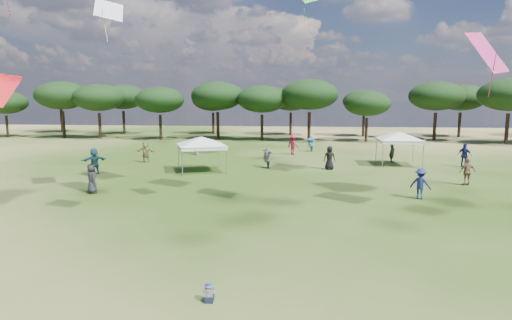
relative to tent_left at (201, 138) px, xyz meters
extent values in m
cylinder|color=black|center=(-31.96, 23.30, -0.97)|extent=(0.33, 0.33, 2.92)
ellipsoid|color=black|center=(-31.96, 23.30, 2.24)|extent=(5.67, 5.67, 3.06)
cylinder|color=black|center=(-24.06, 23.49, -0.68)|extent=(0.40, 0.40, 3.49)
ellipsoid|color=black|center=(-24.06, 23.49, 3.16)|extent=(6.79, 6.79, 3.66)
cylinder|color=black|center=(-18.92, 23.22, -0.77)|extent=(0.38, 0.38, 3.32)
ellipsoid|color=black|center=(-18.92, 23.22, 2.88)|extent=(6.44, 6.44, 3.47)
cylinder|color=black|center=(-10.51, 22.50, -0.86)|extent=(0.36, 0.36, 3.14)
ellipsoid|color=black|center=(-10.51, 22.50, 2.60)|extent=(6.11, 6.11, 3.29)
cylinder|color=black|center=(-3.39, 24.01, -0.70)|extent=(0.40, 0.40, 3.46)
ellipsoid|color=black|center=(-3.39, 24.01, 3.11)|extent=(6.73, 6.73, 3.63)
cylinder|color=black|center=(2.42, 22.83, -0.82)|extent=(0.37, 0.37, 3.21)
ellipsoid|color=black|center=(2.42, 22.83, 2.71)|extent=(6.24, 6.24, 3.36)
cylinder|color=black|center=(8.25, 22.38, -0.65)|extent=(0.41, 0.41, 3.56)
ellipsoid|color=black|center=(8.25, 22.38, 3.26)|extent=(6.91, 6.91, 3.73)
cylinder|color=black|center=(15.19, 22.71, -0.99)|extent=(0.33, 0.33, 2.88)
ellipsoid|color=black|center=(15.19, 22.71, 2.18)|extent=(5.60, 5.60, 3.02)
cylinder|color=black|center=(23.96, 25.18, -0.71)|extent=(0.39, 0.39, 3.44)
ellipsoid|color=black|center=(23.96, 25.18, 3.08)|extent=(6.69, 6.69, 3.60)
cylinder|color=black|center=(30.77, 21.26, -0.66)|extent=(0.40, 0.40, 3.53)
ellipsoid|color=black|center=(30.77, 21.26, 3.23)|extent=(6.86, 6.86, 3.70)
cylinder|color=black|center=(-29.09, 31.76, -0.62)|extent=(0.41, 0.41, 3.62)
ellipsoid|color=black|center=(-29.09, 31.76, 3.37)|extent=(7.03, 7.03, 3.79)
cylinder|color=black|center=(-18.40, 29.77, -0.74)|extent=(0.39, 0.39, 3.37)
ellipsoid|color=black|center=(-18.40, 29.77, 2.96)|extent=(6.54, 6.54, 3.53)
cylinder|color=black|center=(-5.52, 31.52, -0.87)|extent=(0.36, 0.36, 3.11)
ellipsoid|color=black|center=(-5.52, 31.52, 2.55)|extent=(6.05, 6.05, 3.26)
cylinder|color=black|center=(5.82, 30.73, -0.83)|extent=(0.37, 0.37, 3.20)
ellipsoid|color=black|center=(5.82, 30.73, 2.69)|extent=(6.21, 6.21, 3.35)
cylinder|color=black|center=(15.82, 29.55, -0.93)|extent=(0.34, 0.34, 2.99)
ellipsoid|color=black|center=(15.82, 29.55, 2.36)|extent=(5.81, 5.81, 3.13)
cylinder|color=black|center=(28.62, 29.95, -0.77)|extent=(0.38, 0.38, 3.31)
ellipsoid|color=black|center=(28.62, 29.95, 2.87)|extent=(6.43, 6.43, 3.47)
cylinder|color=gray|center=(-0.91, -1.99, -1.49)|extent=(0.06, 0.06, 1.88)
cylinder|color=gray|center=(1.99, -0.91, -1.49)|extent=(0.06, 0.06, 1.88)
cylinder|color=gray|center=(-1.99, 0.91, -1.49)|extent=(0.06, 0.06, 1.88)
cylinder|color=gray|center=(0.91, 1.99, -1.49)|extent=(0.06, 0.06, 1.88)
cube|color=silver|center=(0.00, 0.00, -0.60)|extent=(4.20, 4.20, 0.25)
pyramid|color=silver|center=(0.00, 0.00, 0.12)|extent=(6.22, 6.22, 0.60)
cylinder|color=gray|center=(13.47, 2.89, -1.42)|extent=(0.06, 0.06, 2.01)
cylinder|color=gray|center=(16.46, 2.87, -1.42)|extent=(0.06, 0.06, 2.01)
cylinder|color=gray|center=(13.48, 5.88, -1.42)|extent=(0.06, 0.06, 2.01)
cylinder|color=gray|center=(16.47, 5.87, -1.42)|extent=(0.06, 0.06, 2.01)
cube|color=silver|center=(14.97, 4.38, -0.47)|extent=(3.17, 3.17, 0.25)
pyramid|color=silver|center=(14.97, 4.38, 0.26)|extent=(6.42, 6.42, 0.60)
cube|color=black|center=(4.74, -19.81, -2.34)|extent=(0.25, 0.25, 0.18)
cube|color=black|center=(4.65, -19.66, -2.38)|extent=(0.10, 0.21, 0.09)
cube|color=black|center=(4.80, -19.64, -2.38)|extent=(0.10, 0.21, 0.09)
cube|color=white|center=(4.74, -19.81, -2.15)|extent=(0.23, 0.18, 0.23)
cylinder|color=white|center=(4.59, -19.77, -2.15)|extent=(0.09, 0.23, 0.14)
cylinder|color=white|center=(4.87, -19.74, -2.15)|extent=(0.09, 0.23, 0.14)
sphere|color=#E0B293|center=(4.74, -19.81, -1.99)|extent=(0.16, 0.16, 0.16)
cone|color=#42629A|center=(4.74, -19.81, -1.96)|extent=(0.26, 0.26, 0.03)
cylinder|color=#42629A|center=(4.74, -19.81, -1.92)|extent=(0.17, 0.17, 0.07)
imported|color=navy|center=(13.54, -7.25, -1.60)|extent=(1.24, 1.03, 1.66)
imported|color=black|center=(9.35, 1.66, -1.53)|extent=(0.97, 0.73, 1.79)
imported|color=#A51B34|center=(6.52, 9.82, -1.47)|extent=(1.41, 1.34, 1.92)
imported|color=#825D47|center=(17.40, -3.29, -1.57)|extent=(1.06, 0.60, 1.71)
imported|color=#4C4A4F|center=(4.65, 1.95, -1.63)|extent=(1.41, 1.98, 1.60)
imported|color=white|center=(-2.58, 8.59, -1.61)|extent=(0.94, 1.00, 1.64)
imported|color=#204D62|center=(-7.24, -1.97, -1.49)|extent=(1.69, 1.56, 1.89)
imported|color=olive|center=(-5.60, 3.68, -1.54)|extent=(1.70, 0.68, 1.78)
imported|color=#2C2E31|center=(14.82, 6.02, -1.48)|extent=(0.52, 0.73, 1.89)
imported|color=#24566E|center=(8.26, 12.37, -1.64)|extent=(1.71, 1.78, 1.58)
imported|color=navy|center=(19.86, 3.90, -1.50)|extent=(1.08, 1.11, 1.87)
imported|color=#2D2D32|center=(-4.60, -7.64, -1.59)|extent=(0.96, 0.96, 1.68)
plane|color=silver|center=(-2.35, -9.33, 7.23)|extent=(1.98, 2.10, 1.38)
plane|color=#C2306C|center=(14.90, -11.03, 4.85)|extent=(2.48, 2.26, 1.94)
camera|label=1|loc=(7.07, -30.36, 3.00)|focal=30.00mm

